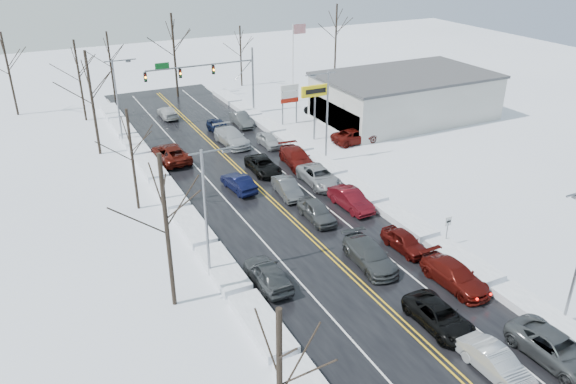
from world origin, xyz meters
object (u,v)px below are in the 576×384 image
traffic_signal_mast (213,73)px  flagpole (294,56)px  tires_plus_sign (315,95)px  dealership_building (405,96)px  oncoming_car_0 (239,190)px

traffic_signal_mast → flagpole: flagpole is taller
tires_plus_sign → dealership_building: 13.82m
flagpole → oncoming_car_0: size_ratio=2.28×
tires_plus_sign → oncoming_car_0: bearing=-145.4°
traffic_signal_mast → tires_plus_sign: size_ratio=2.21×
flagpole → dealership_building: flagpole is taller
flagpole → oncoming_car_0: flagpole is taller
traffic_signal_mast → oncoming_car_0: traffic_signal_mast is taller
traffic_signal_mast → flagpole: size_ratio=1.33×
traffic_signal_mast → tires_plus_sign: bearing=-59.5°
oncoming_car_0 → dealership_building: bearing=-163.5°
tires_plus_sign → flagpole: bearing=71.6°
tires_plus_sign → flagpole: 14.79m
traffic_signal_mast → flagpole: (11.72, 2.01, 0.45)m
traffic_signal_mast → dealership_building: 23.01m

